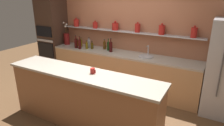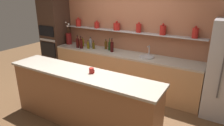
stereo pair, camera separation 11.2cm
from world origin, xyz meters
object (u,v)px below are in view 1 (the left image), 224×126
bottle_sauce_1 (78,43)px  bottle_oil_2 (87,46)px  oven_tower (53,38)px  bottle_wine_0 (108,46)px  flower_vase (67,38)px  bottle_oil_4 (92,46)px  bottle_wine_8 (76,43)px  bottle_spirit_9 (104,45)px  bottle_spirit_7 (89,43)px  sink_fixture (146,56)px  bottle_wine_5 (111,47)px  coffee_mug (93,71)px  bottle_oil_6 (81,43)px  bottle_wine_3 (80,44)px

bottle_sauce_1 → bottle_oil_2: size_ratio=0.79×
oven_tower → bottle_wine_0: 1.80m
flower_vase → bottle_oil_4: bearing=-3.6°
bottle_oil_4 → bottle_wine_8: (-0.42, -0.13, 0.05)m
flower_vase → bottle_spirit_9: bearing=3.8°
bottle_wine_0 → bottle_spirit_7: 0.59m
sink_fixture → bottle_wine_5: size_ratio=0.99×
bottle_oil_2 → bottle_spirit_7: bottle_spirit_7 is taller
bottle_wine_5 → bottle_spirit_7: bottle_wine_5 is taller
bottle_wine_0 → bottle_spirit_9: size_ratio=1.19×
bottle_wine_5 → bottle_spirit_7: bearing=173.5°
bottle_wine_0 → bottle_wine_5: bearing=-37.4°
oven_tower → flower_vase: (0.47, 0.05, 0.02)m
bottle_wine_0 → bottle_sauce_1: (-0.94, -0.02, -0.04)m
bottle_wine_5 → bottle_wine_8: size_ratio=1.00×
bottle_sauce_1 → bottle_spirit_9: 0.80m
flower_vase → coffee_mug: size_ratio=6.22×
bottle_spirit_7 → coffee_mug: bearing=-53.0°
sink_fixture → coffee_mug: size_ratio=3.32×
bottle_oil_4 → bottle_oil_6: bottle_oil_6 is taller
oven_tower → bottle_sauce_1: (0.86, 0.06, -0.08)m
bottle_wine_5 → bottle_oil_6: bottle_wine_5 is taller
bottle_oil_2 → flower_vase: bearing=171.3°
bottle_sauce_1 → bottle_wine_8: 0.22m
sink_fixture → bottle_spirit_9: bearing=174.4°
sink_fixture → bottle_sauce_1: (-1.97, 0.05, 0.05)m
bottle_wine_0 → bottle_sauce_1: 0.95m
bottle_oil_2 → bottle_oil_6: bearing=156.2°
flower_vase → bottle_wine_8: bearing=-21.6°
sink_fixture → bottle_wine_8: size_ratio=0.99×
bottle_spirit_7 → bottle_wine_8: bearing=-142.0°
bottle_oil_4 → bottle_wine_8: bottle_wine_8 is taller
bottle_wine_3 → coffee_mug: bearing=-46.0°
flower_vase → bottle_wine_3: size_ratio=1.88×
sink_fixture → bottle_wine_8: 1.89m
bottle_wine_0 → bottle_oil_2: bottle_wine_0 is taller
bottle_oil_4 → bottle_spirit_7: bearing=152.8°
bottle_oil_2 → bottle_wine_3: bottle_wine_3 is taller
coffee_mug → bottle_wine_8: bearing=136.2°
bottle_sauce_1 → bottle_wine_3: bottle_wine_3 is taller
bottle_oil_6 → bottle_spirit_7: (0.25, 0.02, 0.01)m
bottle_wine_5 → coffee_mug: size_ratio=3.35×
sink_fixture → bottle_oil_4: bearing=-179.2°
bottle_oil_2 → bottle_wine_8: size_ratio=0.65×
oven_tower → flower_vase: size_ratio=3.45×
bottle_oil_2 → bottle_spirit_9: (0.42, 0.19, 0.02)m
oven_tower → coffee_mug: size_ratio=21.45×
bottle_spirit_7 → bottle_wine_0: bearing=0.9°
sink_fixture → bottle_oil_6: sink_fixture is taller
bottle_wine_0 → bottle_wine_8: 0.89m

